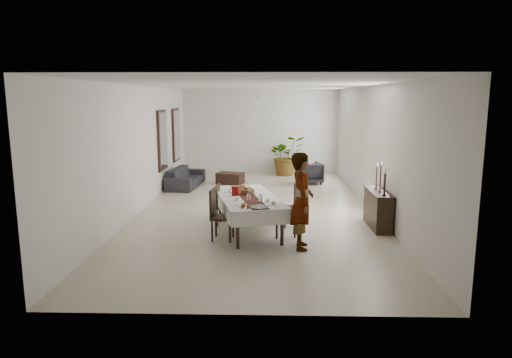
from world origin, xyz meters
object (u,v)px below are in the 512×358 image
at_px(dining_table_top, 248,198).
at_px(red_pitcher, 235,191).
at_px(woman, 302,201).
at_px(sideboard_body, 378,210).
at_px(sofa, 186,177).

relative_size(dining_table_top, red_pitcher, 12.00).
bearing_deg(red_pitcher, dining_table_top, -16.52).
height_order(dining_table_top, woman, woman).
bearing_deg(red_pitcher, sideboard_body, 4.83).
relative_size(red_pitcher, sofa, 0.10).
xyz_separation_m(sideboard_body, sofa, (-5.19, 4.67, -0.09)).
height_order(sideboard_body, sofa, sideboard_body).
distance_m(woman, sideboard_body, 2.44).
relative_size(woman, sideboard_body, 1.40).
height_order(red_pitcher, sideboard_body, red_pitcher).
bearing_deg(dining_table_top, sideboard_body, -7.51).
distance_m(dining_table_top, sofa, 5.53).
bearing_deg(sideboard_body, dining_table_top, -173.07).
relative_size(dining_table_top, woman, 1.30).
bearing_deg(sofa, dining_table_top, -150.29).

